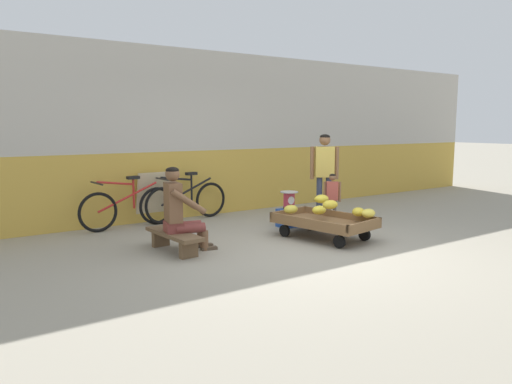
% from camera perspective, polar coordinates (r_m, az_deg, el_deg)
% --- Properties ---
extents(ground_plane, '(80.00, 80.00, 0.00)m').
position_cam_1_polar(ground_plane, '(6.67, 6.44, -6.90)').
color(ground_plane, gray).
extents(back_wall, '(16.00, 0.30, 3.03)m').
position_cam_1_polar(back_wall, '(9.22, -7.28, 6.67)').
color(back_wall, gold).
rests_on(back_wall, ground).
extents(banana_cart, '(1.08, 1.56, 0.36)m').
position_cam_1_polar(banana_cart, '(7.40, 7.90, -3.56)').
color(banana_cart, brown).
rests_on(banana_cart, ground).
extents(banana_pile, '(0.97, 1.12, 0.26)m').
position_cam_1_polar(banana_pile, '(7.35, 8.70, -1.84)').
color(banana_pile, yellow).
rests_on(banana_pile, banana_cart).
extents(low_bench, '(0.36, 1.11, 0.27)m').
position_cam_1_polar(low_bench, '(6.67, -9.51, -5.19)').
color(low_bench, brown).
rests_on(low_bench, ground).
extents(vendor_seated, '(0.72, 0.56, 1.14)m').
position_cam_1_polar(vendor_seated, '(6.62, -8.84, -2.03)').
color(vendor_seated, brown).
rests_on(vendor_seated, ground).
extents(plastic_crate, '(0.36, 0.28, 0.30)m').
position_cam_1_polar(plastic_crate, '(8.22, 3.84, -3.00)').
color(plastic_crate, '#234CA8').
rests_on(plastic_crate, ground).
extents(weighing_scale, '(0.30, 0.30, 0.29)m').
position_cam_1_polar(weighing_scale, '(8.17, 3.87, -0.91)').
color(weighing_scale, '#28282D').
rests_on(weighing_scale, plastic_crate).
extents(bicycle_near_left, '(1.66, 0.48, 0.86)m').
position_cam_1_polar(bicycle_near_left, '(8.32, -14.62, -1.69)').
color(bicycle_near_left, black).
rests_on(bicycle_near_left, ground).
extents(bicycle_far_left, '(1.66, 0.48, 0.86)m').
position_cam_1_polar(bicycle_far_left, '(8.80, -8.03, -1.01)').
color(bicycle_far_left, black).
rests_on(bicycle_far_left, ground).
extents(sign_board, '(0.70, 0.22, 0.88)m').
position_cam_1_polar(sign_board, '(8.76, -11.55, -0.56)').
color(sign_board, '#C6B289').
rests_on(sign_board, ground).
extents(customer_adult, '(0.42, 0.35, 1.53)m').
position_cam_1_polar(customer_adult, '(8.52, 7.94, 2.77)').
color(customer_adult, '#38425B').
rests_on(customer_adult, ground).
extents(customer_child, '(0.23, 0.21, 0.90)m').
position_cam_1_polar(customer_child, '(8.11, 8.83, -0.31)').
color(customer_child, brown).
rests_on(customer_child, ground).
extents(shopping_bag, '(0.18, 0.12, 0.24)m').
position_cam_1_polar(shopping_bag, '(8.19, 7.29, -3.30)').
color(shopping_bag, '#D13D4C').
rests_on(shopping_bag, ground).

